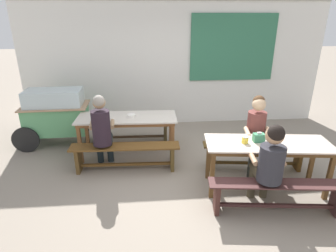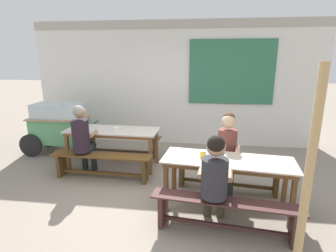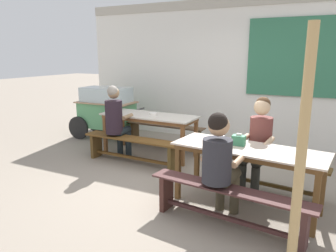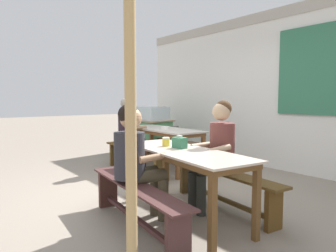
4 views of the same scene
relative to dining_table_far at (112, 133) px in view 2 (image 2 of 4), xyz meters
name	(u,v)px [view 2 (image 2 of 4)]	position (x,y,z in m)	size (l,w,h in m)	color
ground_plane	(157,194)	(1.05, -1.01, -0.69)	(40.00, 40.00, 0.00)	gray
backdrop_wall	(177,82)	(1.10, 1.70, 0.87)	(6.98, 0.23, 2.98)	silver
dining_table_far	(112,133)	(0.00, 0.00, 0.00)	(1.82, 0.74, 0.77)	beige
dining_table_near	(228,165)	(2.11, -1.30, 0.00)	(1.87, 0.84, 0.77)	#C3B2A1
bench_far_back	(123,143)	(0.02, 0.59, -0.39)	(1.70, 0.33, 0.46)	brown
bench_far_front	(102,162)	(-0.02, -0.59, -0.37)	(1.83, 0.36, 0.46)	brown
bench_near_back	(227,172)	(2.18, -0.72, -0.38)	(1.77, 0.45, 0.46)	#4F3818
bench_near_front	(224,212)	(2.05, -1.89, -0.39)	(1.84, 0.47, 0.46)	#442625
food_cart	(59,124)	(-1.46, 0.62, -0.02)	(1.61, 0.74, 1.14)	#579F67
person_left_back_turned	(82,137)	(-0.38, -0.51, 0.07)	(0.43, 0.53, 1.34)	#1D262B
person_right_near_table	(227,149)	(2.14, -0.80, 0.06)	(0.45, 0.58, 1.31)	#262925
person_near_front	(215,176)	(1.91, -1.80, 0.05)	(0.46, 0.58, 1.27)	#433C2A
tissue_box	(218,153)	(1.98, -1.25, 0.14)	(0.16, 0.11, 0.15)	#367C56
condiment_jar	(203,154)	(1.77, -1.28, 0.13)	(0.09, 0.09, 0.10)	yellow
soup_bowl	(116,129)	(0.08, -0.01, 0.10)	(0.15, 0.15, 0.05)	silver
wooden_support_post	(309,176)	(2.75, -2.36, 0.36)	(0.08, 0.08, 2.11)	tan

